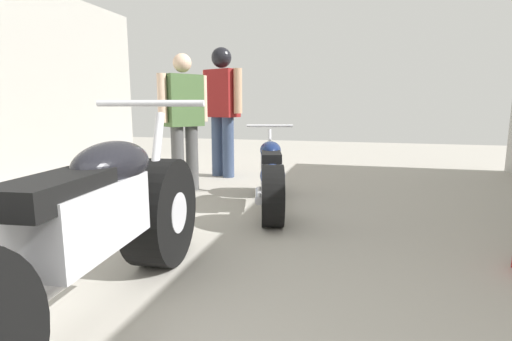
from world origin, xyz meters
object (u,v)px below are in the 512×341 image
Objects in this scene: motorcycle_maroon_cruiser at (83,243)px; motorcycle_black_naked at (271,176)px; mechanic_in_blue at (184,115)px; mechanic_with_helmet at (222,101)px.

motorcycle_black_naked is (0.32, 2.34, -0.10)m from motorcycle_maroon_cruiser.
motorcycle_maroon_cruiser is 1.31× the size of motorcycle_black_naked.
motorcycle_maroon_cruiser reaches higher than motorcycle_black_naked.
mechanic_in_blue reaches higher than motorcycle_maroon_cruiser.
mechanic_with_helmet is (-1.06, 1.57, 0.75)m from motorcycle_black_naked.
motorcycle_black_naked is 1.43m from mechanic_in_blue.
mechanic_with_helmet reaches higher than mechanic_in_blue.
mechanic_in_blue is (-1.18, 0.55, 0.58)m from motorcycle_black_naked.
mechanic_with_helmet reaches higher than motorcycle_black_naked.
mechanic_with_helmet is at bearing 100.80° from motorcycle_maroon_cruiser.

